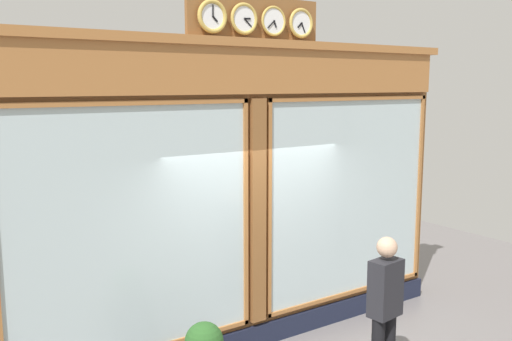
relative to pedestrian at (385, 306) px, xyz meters
name	(u,v)px	position (x,y,z in m)	size (l,w,h in m)	color
shop_facade	(250,195)	(0.59, -1.71, 0.99)	(6.27, 0.42, 4.28)	brown
pedestrian	(385,306)	(0.00, 0.00, 0.00)	(0.38, 0.26, 1.69)	black
planter_shrub	(204,341)	(1.89, -0.56, -0.11)	(0.38, 0.38, 0.38)	#285623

